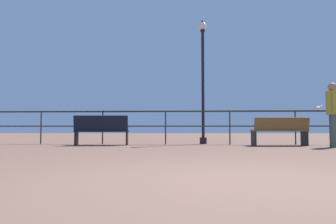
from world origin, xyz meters
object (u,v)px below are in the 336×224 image
bench_near_right (280,130)px  person_by_bench (333,110)px  bench_near_left (101,129)px  seagull_on_rail (319,108)px  lamppost_center (203,76)px

bench_near_right → person_by_bench: 1.56m
bench_near_left → seagull_on_rail: seagull_on_rail is taller
bench_near_left → seagull_on_rail: size_ratio=4.74×
person_by_bench → seagull_on_rail: person_by_bench is taller
lamppost_center → seagull_on_rail: lamppost_center is taller
lamppost_center → seagull_on_rail: (3.76, -0.25, -1.14)m
bench_near_right → bench_near_left: bearing=-180.0°
bench_near_left → seagull_on_rail: (7.01, 0.71, 0.68)m
lamppost_center → person_by_bench: bearing=-25.9°
person_by_bench → bench_near_right: bearing=148.7°
bench_near_right → lamppost_center: 3.09m
bench_near_left → lamppost_center: lamppost_center is taller
person_by_bench → seagull_on_rail: 1.49m
bench_near_right → lamppost_center: (-2.28, 0.96, 1.85)m
bench_near_right → lamppost_center: size_ratio=0.39×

